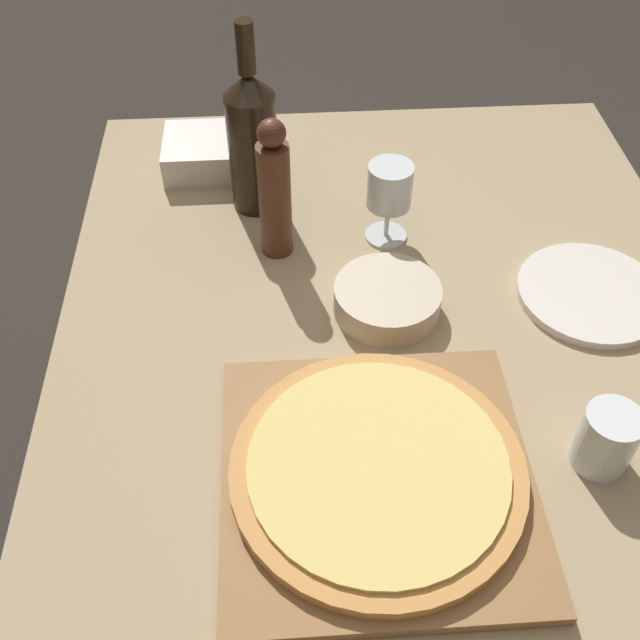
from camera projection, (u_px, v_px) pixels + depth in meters
name	position (u px, v px, depth m)	size (l,w,h in m)	color
ground_plane	(371.00, 562.00, 1.61)	(12.00, 12.00, 0.00)	#2D2823
dining_table	(391.00, 374.00, 1.16)	(0.99, 1.23, 0.73)	#9E8966
cutting_board	(377.00, 478.00, 0.91)	(0.38, 0.38, 0.02)	olive
pizza	(378.00, 469.00, 0.89)	(0.36, 0.36, 0.02)	#C68947
wine_bottle	(252.00, 140.00, 1.21)	(0.08, 0.08, 0.32)	black
pepper_mill	(275.00, 192.00, 1.13)	(0.05, 0.05, 0.24)	#4C2819
wine_glass	(390.00, 189.00, 1.17)	(0.07, 0.07, 0.14)	silver
small_bowl	(387.00, 299.00, 1.10)	(0.16, 0.16, 0.05)	beige
drinking_tumbler	(606.00, 439.00, 0.91)	(0.07, 0.07, 0.09)	silver
dinner_plate	(590.00, 293.00, 1.14)	(0.22, 0.22, 0.01)	silver
food_container	(207.00, 153.00, 1.36)	(0.15, 0.14, 0.06)	beige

